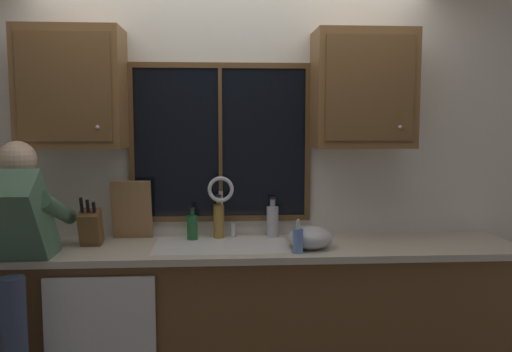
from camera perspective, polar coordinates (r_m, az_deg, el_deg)
back_wall at (r=3.53m, az=-2.56°, el=-0.45°), size 5.79×0.12×2.55m
window_glass at (r=3.44m, az=-3.84°, el=3.56°), size 1.10×0.02×0.95m
window_frame_top at (r=3.45m, az=-3.90°, el=11.76°), size 1.17×0.02×0.04m
window_frame_bottom at (r=3.49m, az=-3.79°, el=-4.56°), size 1.17×0.02×0.04m
window_frame_left at (r=3.48m, az=-13.25°, el=3.44°), size 0.03×0.02×0.95m
window_frame_right at (r=3.48m, az=5.57°, el=3.57°), size 0.04×0.02×0.95m
window_mullion_center at (r=3.43m, az=-3.84°, el=3.55°), size 0.02×0.02×0.95m
lower_cabinet_run at (r=3.39m, az=-2.37°, el=-15.31°), size 3.39×0.58×0.88m
countertop at (r=3.23m, az=-2.39°, el=-7.81°), size 3.45×0.62×0.04m
dishwasher_front at (r=3.16m, az=-16.33°, el=-16.84°), size 0.60×0.02×0.74m
upper_cabinet_left at (r=3.40m, az=-19.15°, el=8.86°), size 0.61×0.36×0.72m
upper_cabinet_right at (r=3.40m, az=11.41°, el=9.08°), size 0.61×0.36×0.72m
sink at (r=3.26m, az=-3.76°, el=-9.11°), size 0.80×0.46×0.21m
faucet at (r=3.36m, az=-3.67°, el=-2.52°), size 0.18×0.09×0.40m
person_standing at (r=3.14m, az=-25.32°, el=-7.67°), size 0.53×0.69×1.56m
knife_block at (r=3.35m, az=-17.32°, el=-5.34°), size 0.12×0.18×0.32m
cutting_board at (r=3.45m, az=-13.19°, el=-3.56°), size 0.25×0.10×0.38m
mixing_bowl at (r=3.17m, az=5.81°, el=-6.58°), size 0.27×0.27×0.14m
soap_dispenser at (r=3.04m, az=4.52°, el=-6.85°), size 0.06×0.07×0.20m
bottle_green_glass at (r=3.38m, az=-6.86°, el=-5.42°), size 0.07×0.07×0.20m
bottle_tall_clear at (r=3.41m, az=-4.02°, el=-4.75°), size 0.07×0.07×0.28m
bottle_amber_small at (r=3.43m, az=1.79°, el=-4.81°), size 0.08×0.08×0.26m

